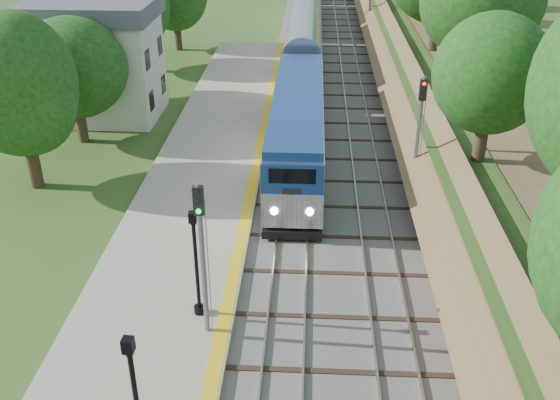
# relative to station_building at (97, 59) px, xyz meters

# --- Properties ---
(trackbed) EXTENTS (9.50, 170.00, 0.28)m
(trackbed) POSITION_rel_station_building_xyz_m (16.00, 30.00, -4.02)
(trackbed) COLOR #4C4944
(trackbed) RESTS_ON ground
(platform) EXTENTS (6.40, 68.00, 0.38)m
(platform) POSITION_rel_station_building_xyz_m (8.80, -14.00, -3.90)
(platform) COLOR gray
(platform) RESTS_ON ground
(yellow_stripe) EXTENTS (0.55, 68.00, 0.01)m
(yellow_stripe) POSITION_rel_station_building_xyz_m (11.65, -14.00, -3.70)
(yellow_stripe) COLOR gold
(yellow_stripe) RESTS_ON platform
(embankment) EXTENTS (10.64, 170.00, 11.70)m
(embankment) POSITION_rel_station_building_xyz_m (24.35, 30.00, -2.14)
(embankment) COLOR brown
(embankment) RESTS_ON ground
(station_building) EXTENTS (8.60, 6.60, 8.00)m
(station_building) POSITION_rel_station_building_xyz_m (0.00, 0.00, 0.00)
(station_building) COLOR silver
(station_building) RESTS_ON ground
(trees_behind_platform) EXTENTS (7.82, 53.32, 7.21)m
(trees_behind_platform) POSITION_rel_station_building_xyz_m (2.83, -9.33, 0.44)
(trees_behind_platform) COLOR #332316
(trees_behind_platform) RESTS_ON ground
(lamppost_far) EXTENTS (0.44, 0.44, 4.47)m
(lamppost_far) POSITION_rel_station_building_xyz_m (10.64, -22.31, -1.71)
(lamppost_far) COLOR black
(lamppost_far) RESTS_ON platform
(signal_platform) EXTENTS (0.36, 0.29, 6.14)m
(signal_platform) POSITION_rel_station_building_xyz_m (11.10, -23.32, 0.06)
(signal_platform) COLOR slate
(signal_platform) RESTS_ON platform
(signal_farside) EXTENTS (0.36, 0.29, 6.59)m
(signal_farside) POSITION_rel_station_building_xyz_m (20.20, -11.72, 0.06)
(signal_farside) COLOR slate
(signal_farside) RESTS_ON ground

